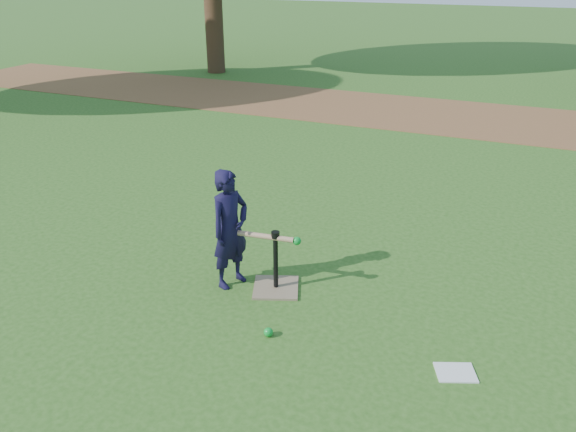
% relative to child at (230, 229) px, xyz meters
% --- Properties ---
extents(ground, '(80.00, 80.00, 0.00)m').
position_rel_child_xyz_m(ground, '(0.12, -0.01, -0.59)').
color(ground, '#285116').
rests_on(ground, ground).
extents(dirt_strip, '(24.00, 3.00, 0.01)m').
position_rel_child_xyz_m(dirt_strip, '(0.12, 7.49, -0.58)').
color(dirt_strip, brown).
rests_on(dirt_strip, ground).
extents(child, '(0.41, 0.50, 1.18)m').
position_rel_child_xyz_m(child, '(0.00, 0.00, 0.00)').
color(child, black).
rests_on(child, ground).
extents(wiffle_ball_ground, '(0.08, 0.08, 0.08)m').
position_rel_child_xyz_m(wiffle_ball_ground, '(0.69, -0.65, -0.55)').
color(wiffle_ball_ground, '#0D902A').
rests_on(wiffle_ball_ground, ground).
extents(clipboard, '(0.36, 0.32, 0.01)m').
position_rel_child_xyz_m(clipboard, '(2.22, -0.51, -0.58)').
color(clipboard, silver).
rests_on(clipboard, ground).
extents(batting_tee, '(0.56, 0.56, 0.61)m').
position_rel_child_xyz_m(batting_tee, '(0.44, 0.07, -0.48)').
color(batting_tee, '#806B51').
rests_on(batting_tee, ground).
extents(swing_action, '(0.70, 0.16, 0.08)m').
position_rel_child_xyz_m(swing_action, '(0.36, 0.06, -0.04)').
color(swing_action, tan).
rests_on(swing_action, ground).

